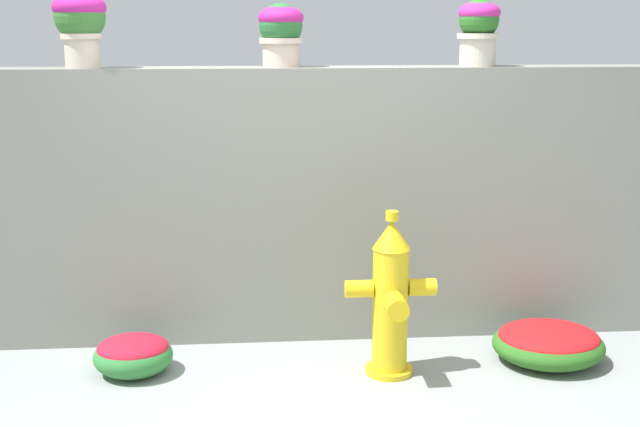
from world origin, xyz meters
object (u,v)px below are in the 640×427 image
flower_bush_right (133,354)px  potted_plant_1 (80,20)px  potted_plant_3 (479,27)px  potted_plant_2 (281,30)px  fire_hydrant (391,300)px  flower_bush_left (548,342)px

flower_bush_right → potted_plant_1: bearing=118.7°
potted_plant_1 → potted_plant_3: 2.25m
flower_bush_right → potted_plant_2: bearing=32.3°
fire_hydrant → potted_plant_1: bearing=160.4°
potted_plant_2 → potted_plant_1: bearing=-177.4°
potted_plant_1 → potted_plant_3: size_ratio=1.11×
potted_plant_2 → flower_bush_left: size_ratio=0.56×
flower_bush_left → flower_bush_right: 2.32m
potted_plant_1 → flower_bush_right: size_ratio=0.97×
fire_hydrant → flower_bush_left: 0.98m
potted_plant_3 → flower_bush_left: potted_plant_3 is taller
flower_bush_left → flower_bush_right: flower_bush_right is taller
potted_plant_3 → fire_hydrant: potted_plant_3 is taller
potted_plant_3 → flower_bush_right: 2.68m
potted_plant_2 → flower_bush_right: 1.99m
fire_hydrant → potted_plant_3: bearing=46.1°
potted_plant_2 → flower_bush_right: size_ratio=0.83×
potted_plant_3 → flower_bush_left: (0.34, -0.52, -1.73)m
potted_plant_3 → fire_hydrant: (-0.58, -0.61, -1.43)m
potted_plant_1 → fire_hydrant: size_ratio=0.46×
potted_plant_1 → potted_plant_2: potted_plant_1 is taller
potted_plant_1 → potted_plant_2: (1.11, 0.05, -0.06)m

